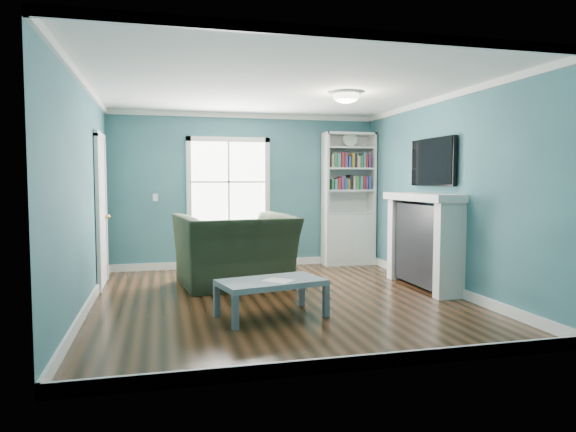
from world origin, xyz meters
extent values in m
plane|color=black|center=(0.00, 0.00, 0.00)|extent=(5.00, 5.00, 0.00)
plane|color=#325865|center=(0.00, 2.50, 1.30)|extent=(4.50, 0.00, 4.50)
plane|color=#325865|center=(0.00, -2.50, 1.30)|extent=(4.50, 0.00, 4.50)
plane|color=#325865|center=(-2.25, 0.00, 1.30)|extent=(0.00, 5.00, 5.00)
plane|color=#325865|center=(2.25, 0.00, 1.30)|extent=(0.00, 5.00, 5.00)
plane|color=white|center=(0.00, 0.00, 2.60)|extent=(5.00, 5.00, 0.00)
cube|color=white|center=(0.00, 2.48, 0.06)|extent=(4.50, 0.03, 0.12)
cube|color=white|center=(0.00, -2.48, 0.06)|extent=(4.50, 0.03, 0.12)
cube|color=white|center=(-2.23, 0.00, 0.06)|extent=(0.03, 5.00, 0.12)
cube|color=white|center=(2.23, 0.00, 0.06)|extent=(0.03, 5.00, 0.12)
cube|color=white|center=(0.00, 2.48, 2.56)|extent=(4.50, 0.04, 0.08)
cube|color=white|center=(0.00, -2.48, 2.56)|extent=(4.50, 0.04, 0.08)
cube|color=white|center=(-2.23, 0.00, 2.56)|extent=(0.04, 5.00, 0.08)
cube|color=white|center=(2.23, 0.00, 2.56)|extent=(0.04, 5.00, 0.08)
cube|color=white|center=(-0.30, 2.50, 1.45)|extent=(1.24, 0.01, 1.34)
cube|color=white|center=(-0.96, 2.48, 1.45)|extent=(0.08, 0.06, 1.50)
cube|color=white|center=(0.36, 2.48, 1.45)|extent=(0.08, 0.06, 1.50)
cube|color=white|center=(-0.30, 2.48, 0.74)|extent=(1.40, 0.06, 0.08)
cube|color=white|center=(-0.30, 2.48, 2.16)|extent=(1.40, 0.06, 0.08)
cube|color=white|center=(-0.30, 2.48, 1.45)|extent=(1.24, 0.03, 0.03)
cube|color=white|center=(-0.30, 2.48, 1.45)|extent=(0.03, 0.03, 1.34)
cube|color=silver|center=(1.77, 2.30, 0.45)|extent=(0.90, 0.35, 0.90)
cube|color=silver|center=(1.34, 2.30, 1.60)|extent=(0.04, 0.35, 1.40)
cube|color=silver|center=(2.20, 2.30, 1.60)|extent=(0.04, 0.35, 1.40)
cube|color=silver|center=(1.77, 2.46, 1.60)|extent=(0.90, 0.02, 1.40)
cube|color=silver|center=(1.77, 2.30, 2.28)|extent=(0.90, 0.35, 0.04)
cube|color=silver|center=(1.77, 2.30, 0.92)|extent=(0.84, 0.33, 0.03)
cube|color=silver|center=(1.77, 2.30, 1.30)|extent=(0.84, 0.33, 0.03)
cube|color=silver|center=(1.77, 2.30, 1.68)|extent=(0.84, 0.33, 0.03)
cube|color=silver|center=(1.77, 2.30, 2.04)|extent=(0.84, 0.33, 0.03)
cube|color=#33723F|center=(1.77, 2.28, 1.43)|extent=(0.70, 0.25, 0.22)
cube|color=teal|center=(1.77, 2.28, 1.81)|extent=(0.70, 0.25, 0.22)
cylinder|color=beige|center=(1.77, 2.25, 2.19)|extent=(0.26, 0.06, 0.26)
cube|color=black|center=(2.09, 0.20, 0.60)|extent=(0.30, 1.20, 1.10)
cube|color=black|center=(2.07, 0.20, 0.40)|extent=(0.22, 0.65, 0.70)
cube|color=silver|center=(2.07, -0.47, 0.60)|extent=(0.36, 0.16, 1.20)
cube|color=silver|center=(2.07, 0.87, 0.60)|extent=(0.36, 0.16, 1.20)
cube|color=silver|center=(2.05, 0.20, 1.25)|extent=(0.44, 1.58, 0.10)
cube|color=black|center=(2.20, 0.20, 1.72)|extent=(0.06, 1.10, 0.65)
cube|color=silver|center=(-2.23, 1.40, 1.02)|extent=(0.04, 0.80, 2.05)
cube|color=white|center=(-2.22, 0.95, 1.02)|extent=(0.05, 0.08, 2.13)
cube|color=white|center=(-2.22, 1.85, 1.02)|extent=(0.05, 0.08, 2.13)
cube|color=white|center=(-2.22, 1.40, 2.09)|extent=(0.05, 0.98, 0.08)
sphere|color=#BF8C3F|center=(-2.17, 1.70, 0.95)|extent=(0.07, 0.07, 0.07)
ellipsoid|color=white|center=(0.90, 0.10, 2.54)|extent=(0.34, 0.34, 0.15)
cylinder|color=white|center=(0.90, 0.10, 2.58)|extent=(0.38, 0.38, 0.03)
cube|color=white|center=(-1.50, 2.48, 1.20)|extent=(0.08, 0.01, 0.12)
imported|color=black|center=(-0.41, 0.95, 0.67)|extent=(1.65, 1.20, 1.34)
cube|color=#4E575D|center=(-0.72, -1.17, 0.17)|extent=(0.07, 0.07, 0.34)
cube|color=#4E575D|center=(0.31, -0.92, 0.17)|extent=(0.07, 0.07, 0.34)
cube|color=#4E575D|center=(-0.84, -0.63, 0.17)|extent=(0.07, 0.07, 0.34)
cube|color=#4E575D|center=(0.18, -0.39, 0.17)|extent=(0.07, 0.07, 0.34)
cube|color=slate|center=(-0.27, -0.78, 0.37)|extent=(1.22, 0.85, 0.06)
cube|color=white|center=(-0.21, -0.85, 0.41)|extent=(0.38, 0.38, 0.00)
camera|label=1|loc=(-1.41, -6.14, 1.48)|focal=32.00mm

